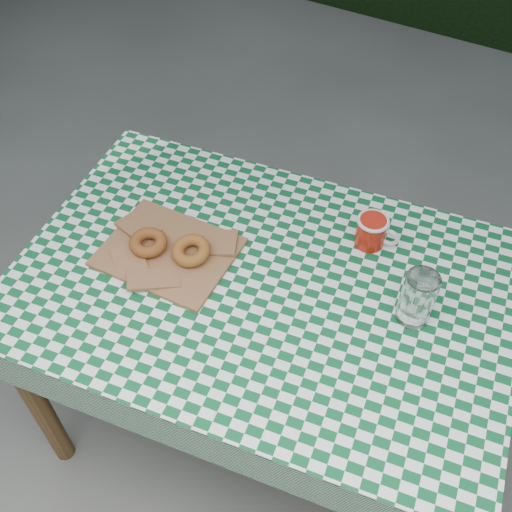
# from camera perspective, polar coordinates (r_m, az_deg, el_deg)

# --- Properties ---
(ground) EXTENTS (60.00, 60.00, 0.00)m
(ground) POSITION_cam_1_polar(r_m,az_deg,el_deg) (2.21, -4.02, -14.05)
(ground) COLOR #50504B
(ground) RESTS_ON ground
(table) EXTENTS (1.35, 0.99, 0.75)m
(table) POSITION_cam_1_polar(r_m,az_deg,el_deg) (1.86, 0.52, -9.79)
(table) COLOR brown
(table) RESTS_ON ground
(tablecloth) EXTENTS (1.37, 1.01, 0.01)m
(tablecloth) POSITION_cam_1_polar(r_m,az_deg,el_deg) (1.55, 0.62, -2.56)
(tablecloth) COLOR #0C4E27
(tablecloth) RESTS_ON table
(paper_bag) EXTENTS (0.35, 0.28, 0.02)m
(paper_bag) POSITION_cam_1_polar(r_m,az_deg,el_deg) (1.62, -8.23, 0.47)
(paper_bag) COLOR #9C6A44
(paper_bag) RESTS_ON tablecloth
(bagel_front) EXTENTS (0.13, 0.13, 0.03)m
(bagel_front) POSITION_cam_1_polar(r_m,az_deg,el_deg) (1.61, -10.06, 1.25)
(bagel_front) COLOR brown
(bagel_front) RESTS_ON paper_bag
(bagel_back) EXTENTS (0.13, 0.13, 0.03)m
(bagel_back) POSITION_cam_1_polar(r_m,az_deg,el_deg) (1.58, -6.11, 0.51)
(bagel_back) COLOR #9C4C20
(bagel_back) RESTS_ON paper_bag
(coffee_mug) EXTENTS (0.17, 0.17, 0.09)m
(coffee_mug) POSITION_cam_1_polar(r_m,az_deg,el_deg) (1.63, 10.74, 2.27)
(coffee_mug) COLOR #9B170A
(coffee_mug) RESTS_ON tablecloth
(drinking_glass) EXTENTS (0.11, 0.11, 0.15)m
(drinking_glass) POSITION_cam_1_polar(r_m,az_deg,el_deg) (1.47, 14.90, -3.83)
(drinking_glass) COLOR white
(drinking_glass) RESTS_ON tablecloth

